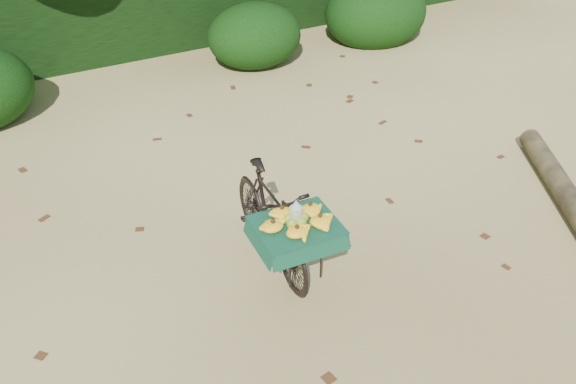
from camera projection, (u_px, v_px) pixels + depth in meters
ground at (303, 220)px, 6.88m from camera, size 80.00×80.00×0.00m
vendor_bicycle at (271, 219)px, 6.02m from camera, size 0.78×1.80×1.04m
bush_clumps at (200, 49)px, 9.94m from camera, size 8.80×1.70×0.90m
leaf_litter at (277, 191)px, 7.35m from camera, size 7.00×7.30×0.01m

